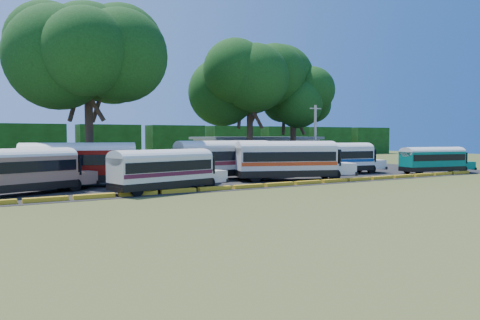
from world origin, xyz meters
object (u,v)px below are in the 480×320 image
bus_beige (19,168)px  bus_white_red (288,158)px  bus_red (82,161)px  tree_west (88,52)px  bus_cream_west (164,168)px  bus_teal (434,158)px

bus_beige → bus_white_red: bearing=-22.1°
bus_beige → bus_red: size_ratio=0.91×
tree_west → bus_red: bearing=-106.6°
bus_beige → bus_white_red: 22.67m
bus_cream_west → bus_white_red: 13.29m
bus_cream_west → bus_teal: size_ratio=1.08×
bus_white_red → tree_west: size_ratio=0.67×
bus_red → bus_cream_west: 8.09m
bus_red → bus_cream_west: size_ratio=1.14×
bus_cream_west → bus_teal: bearing=-12.5°
tree_west → bus_teal: bearing=-23.1°
bus_red → tree_west: 13.30m
bus_beige → tree_west: 17.39m
bus_white_red → bus_beige: bearing=-163.8°
tree_west → bus_beige: bearing=-122.6°
bus_teal → bus_beige: bearing=-173.0°
bus_cream_west → bus_red: bearing=110.3°
bus_cream_west → tree_west: (-2.08, 14.82, 10.56)m
bus_white_red → bus_cream_west: bearing=-151.8°
bus_teal → bus_white_red: bearing=-174.8°
bus_red → bus_cream_west: (4.49, -6.72, -0.28)m
bus_cream_west → bus_beige: bearing=148.6°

